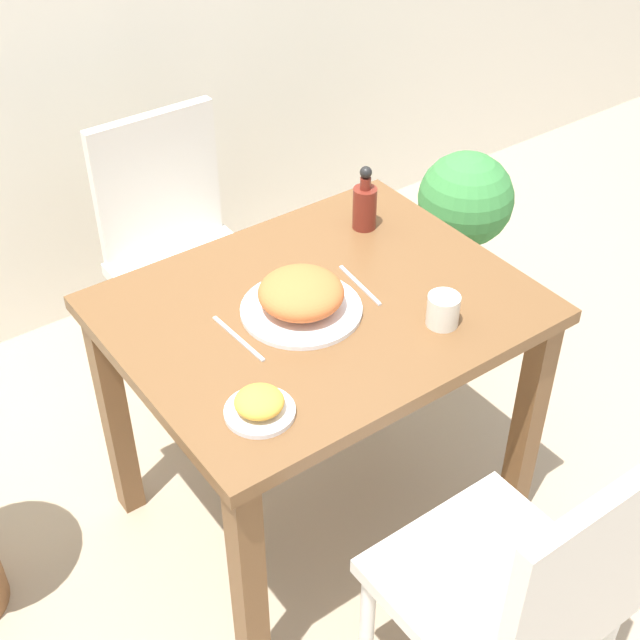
{
  "coord_description": "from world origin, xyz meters",
  "views": [
    {
      "loc": [
        -0.98,
        -1.35,
        2.0
      ],
      "look_at": [
        0.0,
        0.0,
        0.68
      ],
      "focal_mm": 50.0,
      "sensor_mm": 36.0,
      "label": 1
    }
  ],
  "objects": [
    {
      "name": "ground_plane",
      "position": [
        0.0,
        0.0,
        0.0
      ],
      "size": [
        16.0,
        16.0,
        0.0
      ],
      "primitive_type": "plane",
      "color": "tan"
    },
    {
      "name": "dining_table",
      "position": [
        0.0,
        0.0,
        0.61
      ],
      "size": [
        0.96,
        0.76,
        0.73
      ],
      "color": "brown",
      "rests_on": "ground_plane"
    },
    {
      "name": "chair_near",
      "position": [
        -0.04,
        -0.75,
        0.5
      ],
      "size": [
        0.42,
        0.42,
        0.89
      ],
      "rotation": [
        0.0,
        0.0,
        3.14
      ],
      "color": "silver",
      "rests_on": "ground_plane"
    },
    {
      "name": "chair_far",
      "position": [
        0.0,
        0.72,
        0.5
      ],
      "size": [
        0.42,
        0.42,
        0.89
      ],
      "color": "silver",
      "rests_on": "ground_plane"
    },
    {
      "name": "food_plate",
      "position": [
        -0.05,
        -0.0,
        0.78
      ],
      "size": [
        0.28,
        0.28,
        0.1
      ],
      "color": "white",
      "rests_on": "dining_table"
    },
    {
      "name": "side_plate",
      "position": [
        -0.32,
        -0.23,
        0.76
      ],
      "size": [
        0.15,
        0.15,
        0.06
      ],
      "color": "white",
      "rests_on": "dining_table"
    },
    {
      "name": "drink_cup",
      "position": [
        0.18,
        -0.22,
        0.77
      ],
      "size": [
        0.07,
        0.07,
        0.08
      ],
      "color": "silver",
      "rests_on": "dining_table"
    },
    {
      "name": "sauce_bottle",
      "position": [
        0.29,
        0.2,
        0.8
      ],
      "size": [
        0.06,
        0.06,
        0.18
      ],
      "color": "maroon",
      "rests_on": "dining_table"
    },
    {
      "name": "fork_utensil",
      "position": [
        -0.23,
        -0.0,
        0.74
      ],
      "size": [
        0.02,
        0.19,
        0.0
      ],
      "rotation": [
        0.0,
        0.0,
        1.62
      ],
      "color": "silver",
      "rests_on": "dining_table"
    },
    {
      "name": "spoon_utensil",
      "position": [
        0.12,
        -0.0,
        0.74
      ],
      "size": [
        0.03,
        0.18,
        0.0
      ],
      "rotation": [
        0.0,
        0.0,
        1.47
      ],
      "color": "silver",
      "rests_on": "dining_table"
    },
    {
      "name": "potted_plant_right",
      "position": [
        0.87,
        0.4,
        0.38
      ],
      "size": [
        0.31,
        0.31,
        0.67
      ],
      "color": "brown",
      "rests_on": "ground_plane"
    }
  ]
}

